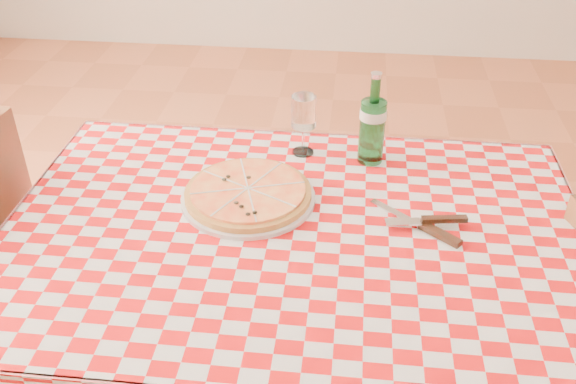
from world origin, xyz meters
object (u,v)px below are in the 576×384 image
Objects in this scene: water_bottle at (373,118)px; wine_glass at (303,125)px; dining_table at (294,264)px; pizza_plate at (248,192)px.

water_bottle is 0.18m from wine_glass.
wine_glass is (-0.18, 0.02, -0.04)m from water_bottle.
dining_table is 0.20m from pizza_plate.
pizza_plate is at bearing -114.88° from wine_glass.
wine_glass is (-0.01, 0.34, 0.18)m from dining_table.
dining_table is at bearing -41.65° from pizza_plate.
water_bottle reaches higher than pizza_plate.
wine_glass is at bearing 173.37° from water_bottle.
pizza_plate is 1.95× the size of wine_glass.
dining_table is at bearing -88.19° from wine_glass.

